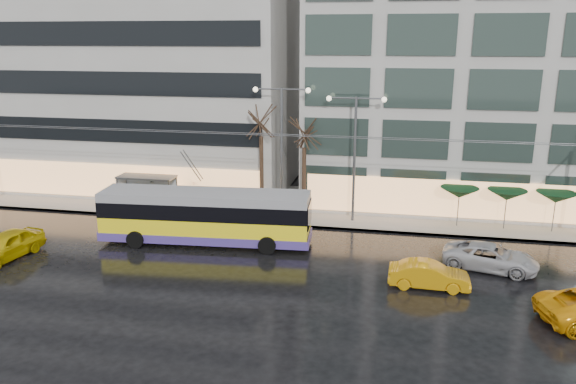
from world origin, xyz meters
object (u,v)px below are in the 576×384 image
(taxi_a, at_px, (6,245))
(trolleybus, at_px, (205,218))
(bus_shelter, at_px, (143,184))
(street_lamp_near, at_px, (282,134))

(taxi_a, bearing_deg, trolleybus, 33.28)
(trolleybus, distance_m, bus_shelter, 8.87)
(bus_shelter, distance_m, street_lamp_near, 11.14)
(trolleybus, relative_size, taxi_a, 2.75)
(bus_shelter, bearing_deg, street_lamp_near, 0.63)
(bus_shelter, xyz_separation_m, taxi_a, (-3.75, -10.40, -1.15))
(street_lamp_near, bearing_deg, trolleybus, -121.76)
(taxi_a, bearing_deg, bus_shelter, 79.48)
(trolleybus, xyz_separation_m, street_lamp_near, (3.61, 5.84, 4.37))
(bus_shelter, xyz_separation_m, street_lamp_near, (10.38, 0.11, 4.03))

